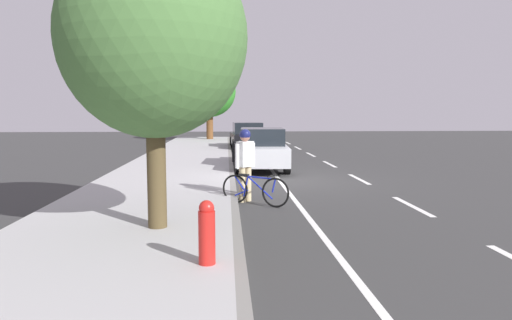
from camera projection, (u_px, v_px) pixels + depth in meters
ground at (281, 180)px, 14.38m from camera, size 70.91×70.91×0.00m
sidewalk at (166, 179)px, 14.15m from camera, size 3.89×44.32×0.15m
curb_edge at (232, 178)px, 14.28m from camera, size 0.16×44.32×0.15m
lane_stripe_centre at (359, 179)px, 14.60m from camera, size 0.14×44.20×0.01m
lane_stripe_bike_edge at (279, 180)px, 14.38m from camera, size 0.12×44.32×0.01m
parked_sedan_black_nearest at (247, 136)px, 26.04m from camera, size 1.99×4.47×1.52m
parked_sedan_silver_second at (262, 149)px, 17.04m from camera, size 2.00×4.48×1.52m
bicycle_at_curb at (255, 190)px, 10.50m from camera, size 1.48×0.93×0.73m
cyclist_with_backpack at (244, 157)px, 10.88m from camera, size 0.55×0.54×1.72m
street_tree_near_cyclist at (209, 91)px, 33.06m from camera, size 3.77×3.77×5.29m
street_tree_mid_block at (154, 38)px, 7.60m from camera, size 3.10×3.10×4.85m
fire_hydrant at (207, 232)px, 5.97m from camera, size 0.22×0.22×0.84m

